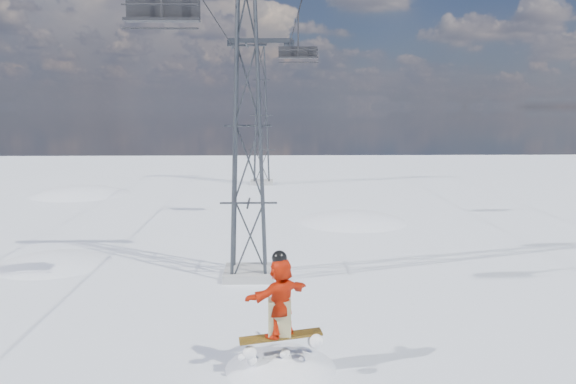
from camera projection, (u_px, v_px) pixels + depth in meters
name	position (u px, v px, depth m)	size (l,w,h in m)	color
ground	(199.00, 384.00, 12.57)	(120.00, 120.00, 0.00)	white
snow_terrain	(170.00, 363.00, 34.87)	(39.00, 37.00, 22.00)	white
lift_tower_near	(248.00, 127.00, 19.67)	(5.20, 1.80, 11.43)	#999999
lift_tower_far	(261.00, 116.00, 44.38)	(5.20, 1.80, 11.43)	#999999
haul_cables	(256.00, 19.00, 30.23)	(4.46, 51.00, 0.06)	black
lift_chair_near	(162.00, 12.00, 15.67)	(2.09, 0.60, 2.59)	#232326
lift_chair_mid	(298.00, 53.00, 28.60)	(2.00, 0.58, 2.49)	#232326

